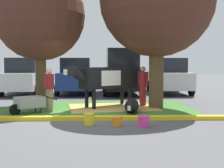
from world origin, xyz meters
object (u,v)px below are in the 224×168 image
at_px(shade_tree_right, 157,0).
at_px(bucket_orange, 117,121).
at_px(person_visitor_near, 49,88).
at_px(bucket_yellow, 89,119).
at_px(person_handler, 143,85).
at_px(wheelbarrow, 29,102).
at_px(calf_lying, 132,106).
at_px(sedan_red, 169,76).
at_px(bucket_pink, 143,121).
at_px(hatchback_white, 25,77).
at_px(sedan_blue, 76,76).
at_px(cow_holstein, 107,78).
at_px(shade_tree_left, 40,16).
at_px(suv_black, 122,71).

height_order(shade_tree_right, bucket_orange, shade_tree_right).
distance_m(person_visitor_near, bucket_yellow, 3.18).
bearing_deg(bucket_yellow, person_handler, 61.93).
bearing_deg(bucket_orange, wheelbarrow, 144.40).
height_order(calf_lying, sedan_red, sedan_red).
height_order(bucket_orange, bucket_pink, bucket_pink).
height_order(wheelbarrow, hatchback_white, hatchback_white).
bearing_deg(sedan_blue, person_handler, -59.95).
xyz_separation_m(cow_holstein, bucket_yellow, (-0.51, -3.33, -0.97)).
bearing_deg(bucket_pink, calf_lying, 92.47).
bearing_deg(person_visitor_near, cow_holstein, 16.97).
height_order(shade_tree_right, bucket_pink, shade_tree_right).
xyz_separation_m(person_visitor_near, bucket_yellow, (1.56, -2.70, -0.64)).
xyz_separation_m(wheelbarrow, sedan_blue, (0.93, 7.13, 0.60)).
bearing_deg(shade_tree_left, person_handler, 0.74).
distance_m(cow_holstein, person_visitor_near, 2.19).
bearing_deg(cow_holstein, wheelbarrow, -151.86).
distance_m(wheelbarrow, suv_black, 7.81).
distance_m(calf_lying, sedan_blue, 7.47).
distance_m(cow_holstein, sedan_red, 6.78).
relative_size(wheelbarrow, hatchback_white, 0.33).
distance_m(suv_black, sedan_red, 2.76).
bearing_deg(person_handler, bucket_orange, -107.36).
xyz_separation_m(bucket_orange, suv_black, (0.64, 8.98, 1.14)).
distance_m(cow_holstein, hatchback_white, 7.07).
bearing_deg(wheelbarrow, hatchback_white, 105.63).
xyz_separation_m(person_handler, bucket_pink, (-0.49, -3.90, -0.69)).
relative_size(person_visitor_near, wheelbarrow, 1.05).
xyz_separation_m(bucket_yellow, suv_black, (1.40, 8.85, 1.10)).
height_order(cow_holstein, bucket_orange, cow_holstein).
bearing_deg(suv_black, wheelbarrow, -116.95).
relative_size(bucket_orange, hatchback_white, 0.07).
height_order(person_visitor_near, bucket_pink, person_visitor_near).
bearing_deg(cow_holstein, hatchback_white, 129.87).
relative_size(shade_tree_left, bucket_pink, 16.48).
bearing_deg(shade_tree_left, suv_black, 56.63).
bearing_deg(person_visitor_near, shade_tree_right, 5.71).
xyz_separation_m(calf_lying, bucket_yellow, (-1.36, -2.07, -0.07)).
bearing_deg(wheelbarrow, calf_lying, 2.34).
height_order(suv_black, sedan_red, suv_black).
xyz_separation_m(shade_tree_right, wheelbarrow, (-4.49, -1.16, -3.66)).
bearing_deg(person_handler, sedan_blue, 120.05).
bearing_deg(calf_lying, bucket_orange, -105.09).
distance_m(shade_tree_left, bucket_pink, 6.20).
distance_m(person_visitor_near, bucket_pink, 4.27).
xyz_separation_m(shade_tree_left, calf_lying, (3.41, -1.53, -3.28)).
relative_size(hatchback_white, sedan_blue, 1.00).
xyz_separation_m(person_handler, bucket_yellow, (-1.95, -3.65, -0.68)).
bearing_deg(calf_lying, suv_black, 89.62).
distance_m(cow_holstein, calf_lying, 1.76).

